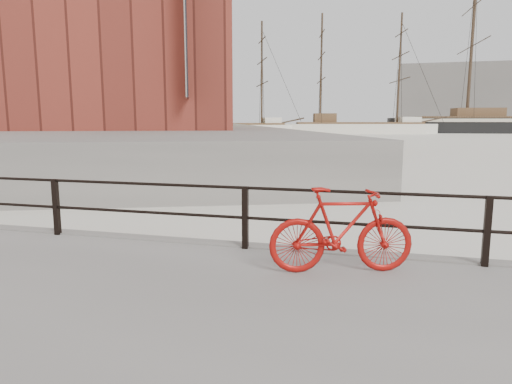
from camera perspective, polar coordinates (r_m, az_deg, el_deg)
The scene contains 13 objects.
ground at distance 7.49m, azimuth 26.20°, elevation -10.50°, with size 400.00×400.00×0.00m, color white.
far_quay at distance 87.82m, azimuth -11.28°, elevation 7.87°, with size 24.00×150.00×1.80m, color gray.
guardrail at distance 7.12m, azimuth 26.91°, elevation -4.42°, with size 28.00×0.10×1.00m, color black, non-canonical shape.
bicycle at distance 6.19m, azimuth 10.62°, elevation -4.71°, with size 1.93×0.29×1.16m, color #AB100B.
schooner_mid at distance 81.82m, azimuth 12.63°, elevation 7.12°, with size 29.19×12.35×20.97m, color silver, non-canonical shape.
schooner_left at distance 77.49m, azimuth -3.55°, elevation 7.23°, with size 25.51×11.59×19.26m, color white, non-canonical shape.
workboat_near at distance 45.40m, azimuth -24.37°, elevation 5.20°, with size 13.28×4.43×7.00m, color black, non-canonical shape.
workboat_far at distance 55.14m, azimuth -15.49°, elevation 6.21°, with size 10.90×3.77×7.00m, color black, non-canonical shape.
apartment_mustard at distance 56.19m, azimuth -16.30°, elevation 19.45°, with size 22.00×15.00×22.20m, color gold.
apartment_cream at distance 78.66m, azimuth -13.58°, elevation 16.08°, with size 20.00×15.00×21.20m, color beige.
apartment_grey at distance 100.53m, azimuth -12.19°, elevation 15.10°, with size 22.00×15.00×23.20m, color #9C9C97.
apartment_brick at distance 123.27m, azimuth -11.25°, elevation 13.50°, with size 24.00×15.00×21.20m, color brown.
industrial_west at distance 148.65m, azimuth 23.57°, elevation 10.82°, with size 32.00×18.00×18.00m, color gray.
Camera 1 is at (-1.53, -6.93, 2.38)m, focal length 32.00 mm.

